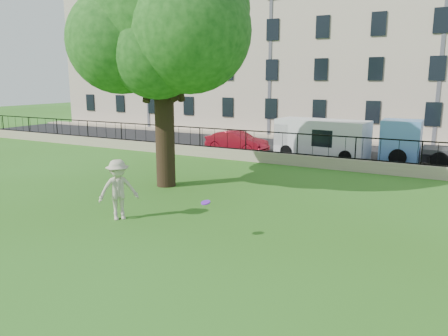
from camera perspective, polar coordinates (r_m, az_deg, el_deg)
The scene contains 12 objects.
ground at distance 13.09m, azimuth -8.06°, elevation -8.74°, with size 120.00×120.00×0.00m, color #306317.
retaining_wall at distance 23.43m, azimuth 9.49°, elevation 1.04°, with size 50.00×0.40×0.60m, color gray.
iron_railing at distance 23.29m, azimuth 9.56°, elevation 3.11°, with size 50.00×0.05×1.13m.
street at distance 27.91m, azimuth 12.60°, elevation 1.99°, with size 60.00×9.00×0.01m, color black.
sidewalk at distance 32.89m, azimuth 15.09°, elevation 3.39°, with size 60.00×1.40×0.12m, color gray.
building_row at distance 38.20m, azimuth 17.68°, elevation 14.65°, with size 56.40×10.40×13.80m.
tree at distance 18.72m, azimuth -8.35°, elevation 18.61°, with size 8.22×6.42×10.27m.
man at distance 14.55m, azimuth -13.63°, elevation -2.78°, with size 1.28×0.74×1.99m, color #BFB49B.
frisbee at distance 12.31m, azimuth -2.41°, elevation -4.52°, with size 0.27×0.27×0.03m, color purple.
red_sedan at distance 27.37m, azimuth 1.68°, elevation 3.46°, with size 1.39×3.98×1.31m, color #A61426.
white_van at distance 26.09m, azimuth 12.65°, elevation 3.76°, with size 5.23×2.04×2.19m, color silver.
blue_truck at distance 25.48m, azimuth 26.10°, elevation 2.85°, with size 5.59×1.99×2.35m, color #5B90D5.
Camera 1 is at (7.34, -9.84, 4.52)m, focal length 35.00 mm.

